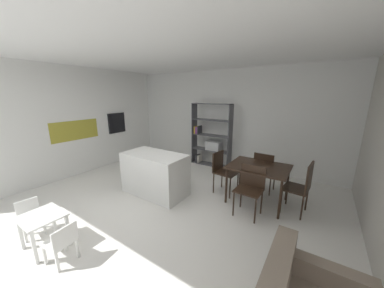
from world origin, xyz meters
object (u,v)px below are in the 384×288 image
dining_chair_island_side (222,168)px  child_chair_right (62,242)px  dining_table (259,170)px  kitchen_island (155,174)px  open_bookshelf (210,139)px  dining_chair_window_side (302,184)px  dining_chair_far (264,169)px  built_in_oven (117,123)px  dining_chair_near (251,185)px  child_chair_left (30,216)px  child_table (43,221)px

dining_chair_island_side → child_chair_right: bearing=168.5°
dining_chair_island_side → dining_table: bearing=-85.9°
dining_table → kitchen_island: bearing=-156.1°
open_bookshelf → dining_chair_window_side: open_bookshelf is taller
dining_chair_far → built_in_oven: bearing=7.2°
dining_chair_window_side → dining_chair_near: dining_chair_window_side is taller
dining_table → dining_chair_near: size_ratio=1.25×
built_in_oven → kitchen_island: built_in_oven is taller
child_chair_left → dining_table: dining_table is taller
built_in_oven → open_bookshelf: open_bookshelf is taller
open_bookshelf → dining_chair_far: 2.06m
built_in_oven → dining_chair_window_side: bearing=-1.1°
kitchen_island → dining_chair_island_side: dining_chair_island_side is taller
child_chair_left → dining_chair_window_side: 4.45m
open_bookshelf → dining_chair_window_side: bearing=-28.6°
child_table → dining_table: dining_table is taller
built_in_oven → child_table: 3.86m
dining_chair_island_side → built_in_oven: bearing=93.4°
built_in_oven → child_table: size_ratio=1.13×
built_in_oven → child_table: (2.30, -2.98, -0.84)m
child_table → dining_chair_island_side: bearing=65.2°
child_table → dining_chair_window_side: dining_chair_window_side is taller
child_chair_right → dining_table: bearing=143.5°
dining_chair_window_side → dining_chair_far: bearing=-116.0°
dining_table → child_table: bearing=-126.1°
built_in_oven → dining_chair_island_side: size_ratio=0.68×
open_bookshelf → child_chair_left: (-0.79, -4.29, -0.51)m
open_bookshelf → built_in_oven: bearing=-153.0°
kitchen_island → dining_chair_far: 2.36m
dining_table → dining_chair_far: bearing=90.4°
dining_chair_window_side → kitchen_island: bearing=-66.7°
child_table → child_chair_left: (-0.50, 0.01, -0.11)m
dining_chair_near → child_chair_left: bearing=-135.7°
child_chair_right → dining_table: 3.33m
open_bookshelf → child_chair_right: 4.33m
child_chair_left → dining_table: (2.61, 2.89, 0.38)m
built_in_oven → child_chair_right: built_in_oven is taller
dining_chair_window_side → dining_chair_far: 0.91m
open_bookshelf → dining_chair_far: size_ratio=2.06×
kitchen_island → child_chair_right: kitchen_island is taller
kitchen_island → dining_chair_near: size_ratio=1.55×
dining_chair_far → dining_chair_window_side: bearing=150.2°
dining_chair_island_side → dining_chair_far: bearing=-54.1°
child_chair_right → dining_chair_island_side: bearing=156.5°
open_bookshelf → dining_chair_near: (1.83, -1.88, -0.26)m
kitchen_island → dining_chair_window_side: size_ratio=1.41×
dining_chair_island_side → dining_chair_far: size_ratio=0.99×
open_bookshelf → child_table: bearing=-93.8°
dining_chair_island_side → dining_chair_near: dining_chair_island_side is taller
built_in_oven → dining_chair_far: 4.48m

